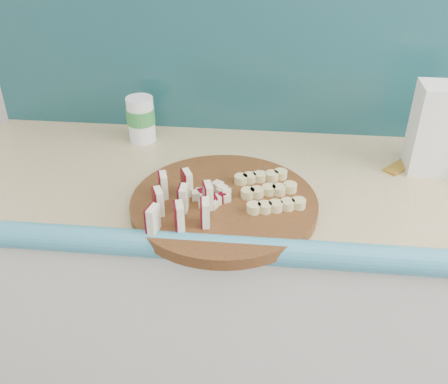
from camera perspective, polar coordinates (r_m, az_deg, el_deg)
kitchen_counter at (r=1.59m, az=14.05°, el=-13.05°), size 2.20×0.63×0.91m
backsplash at (r=1.48m, az=16.55°, el=15.18°), size 2.20×0.02×0.50m
cutting_board at (r=1.16m, az=-0.00°, el=-1.40°), size 0.55×0.55×0.03m
apple_wedges at (r=1.09m, az=-5.11°, el=-1.04°), size 0.14×0.19×0.06m
apple_chunks at (r=1.14m, az=-1.36°, el=-0.54°), size 0.07×0.07×0.02m
banana_slices at (r=1.17m, az=5.08°, el=0.19°), size 0.17×0.19×0.02m
flour_bag at (r=1.38m, az=23.46°, el=6.61°), size 0.14×0.10×0.23m
canister at (r=1.46m, az=-9.47°, el=8.30°), size 0.08×0.08×0.13m
banana_peel at (r=1.46m, az=22.51°, el=3.14°), size 0.25×0.21×0.01m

